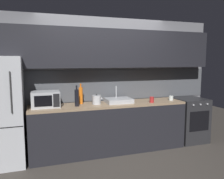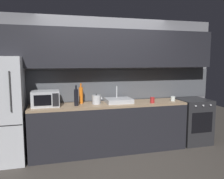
# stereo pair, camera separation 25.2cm
# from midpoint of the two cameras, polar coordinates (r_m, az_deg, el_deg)

# --- Properties ---
(ground_plane) EXTENTS (10.00, 10.00, 0.00)m
(ground_plane) POSITION_cam_midpoint_polar(r_m,az_deg,el_deg) (3.68, 5.19, -19.97)
(ground_plane) COLOR #3D3833
(back_wall) EXTENTS (4.59, 0.44, 2.50)m
(back_wall) POSITION_cam_midpoint_polar(r_m,az_deg,el_deg) (4.42, 0.04, 5.50)
(back_wall) COLOR slate
(back_wall) RESTS_ON ground
(counter_run) EXTENTS (2.85, 0.60, 0.90)m
(counter_run) POSITION_cam_midpoint_polar(r_m,az_deg,el_deg) (4.31, 1.08, -9.38)
(counter_run) COLOR black
(counter_run) RESTS_ON ground
(refrigerator) EXTENTS (0.68, 0.69, 1.74)m
(refrigerator) POSITION_cam_midpoint_polar(r_m,az_deg,el_deg) (4.10, -24.00, -4.77)
(refrigerator) COLOR #B7BABF
(refrigerator) RESTS_ON ground
(oven_range) EXTENTS (0.60, 0.62, 0.90)m
(oven_range) POSITION_cam_midpoint_polar(r_m,az_deg,el_deg) (5.07, 20.80, -7.32)
(oven_range) COLOR #232326
(oven_range) RESTS_ON ground
(microwave) EXTENTS (0.46, 0.35, 0.27)m
(microwave) POSITION_cam_midpoint_polar(r_m,az_deg,el_deg) (4.04, -14.51, -2.21)
(microwave) COLOR #A8AAAF
(microwave) RESTS_ON counter_run
(sink_basin) EXTENTS (0.48, 0.38, 0.30)m
(sink_basin) POSITION_cam_midpoint_polar(r_m,az_deg,el_deg) (4.28, 3.36, -2.75)
(sink_basin) COLOR #ADAFB5
(sink_basin) RESTS_ON counter_run
(kettle) EXTENTS (0.19, 0.16, 0.19)m
(kettle) POSITION_cam_midpoint_polar(r_m,az_deg,el_deg) (4.14, -2.16, -2.52)
(kettle) COLOR #B7BABF
(kettle) RESTS_ON counter_run
(wine_bottle_orange) EXTENTS (0.07, 0.07, 0.37)m
(wine_bottle_orange) POSITION_cam_midpoint_polar(r_m,az_deg,el_deg) (4.21, -6.03, -1.36)
(wine_bottle_orange) COLOR orange
(wine_bottle_orange) RESTS_ON counter_run
(wine_bottle_dark) EXTENTS (0.07, 0.07, 0.36)m
(wine_bottle_dark) POSITION_cam_midpoint_polar(r_m,az_deg,el_deg) (3.99, -7.11, -1.94)
(wine_bottle_dark) COLOR black
(wine_bottle_dark) RESTS_ON counter_run
(mug_red) EXTENTS (0.08, 0.08, 0.11)m
(mug_red) POSITION_cam_midpoint_polar(r_m,az_deg,el_deg) (4.33, 11.66, -2.61)
(mug_red) COLOR #A82323
(mug_red) RESTS_ON counter_run
(mug_clear) EXTENTS (0.09, 0.09, 0.09)m
(mug_clear) POSITION_cam_midpoint_polar(r_m,az_deg,el_deg) (4.64, 16.41, -2.21)
(mug_clear) COLOR silver
(mug_clear) RESTS_ON counter_run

